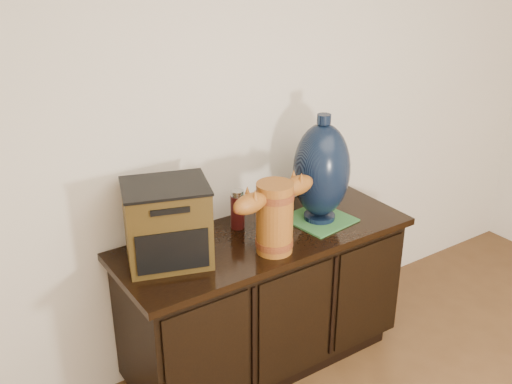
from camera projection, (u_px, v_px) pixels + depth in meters
sideboard at (265, 300)px, 3.01m from camera, size 1.46×0.56×0.75m
terracotta_vessel at (275, 214)px, 2.64m from camera, size 0.47×0.19×0.33m
tv_radio at (167, 224)px, 2.57m from camera, size 0.43×0.39×0.36m
green_mat at (319, 219)px, 3.00m from camera, size 0.32×0.32×0.01m
lamp_base at (322, 171)px, 2.90m from camera, size 0.31×0.31×0.54m
spray_can at (237, 210)px, 2.89m from camera, size 0.07×0.07×0.20m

